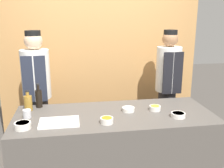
# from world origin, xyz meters

# --- Properties ---
(cabinet_wall) EXTENTS (2.86, 0.18, 2.40)m
(cabinet_wall) POSITION_xyz_m (0.00, 1.29, 1.20)
(cabinet_wall) COLOR #B7844C
(cabinet_wall) RESTS_ON ground_plane
(counter) EXTENTS (2.06, 0.84, 0.93)m
(counter) POSITION_xyz_m (0.00, 0.00, 0.46)
(counter) COLOR #514C47
(counter) RESTS_ON ground_plane
(sauce_bowl_green) EXTENTS (0.13, 0.13, 0.04)m
(sauce_bowl_green) POSITION_xyz_m (0.16, 0.06, 0.95)
(sauce_bowl_green) COLOR silver
(sauce_bowl_green) RESTS_ON counter
(sauce_bowl_brown) EXTENTS (0.14, 0.14, 0.05)m
(sauce_bowl_brown) POSITION_xyz_m (0.62, -0.18, 0.95)
(sauce_bowl_brown) COLOR silver
(sauce_bowl_brown) RESTS_ON counter
(sauce_bowl_orange) EXTENTS (0.12, 0.12, 0.06)m
(sauce_bowl_orange) POSITION_xyz_m (-0.11, -0.22, 0.96)
(sauce_bowl_orange) COLOR silver
(sauce_bowl_orange) RESTS_ON counter
(sauce_bowl_purple) EXTENTS (0.15, 0.15, 0.06)m
(sauce_bowl_purple) POSITION_xyz_m (-0.88, -0.22, 0.96)
(sauce_bowl_purple) COLOR silver
(sauce_bowl_purple) RESTS_ON counter
(sauce_bowl_yellow) EXTENTS (0.12, 0.12, 0.05)m
(sauce_bowl_yellow) POSITION_xyz_m (0.45, 0.04, 0.96)
(sauce_bowl_yellow) COLOR silver
(sauce_bowl_yellow) RESTS_ON counter
(cutting_board) EXTENTS (0.38, 0.25, 0.02)m
(cutting_board) POSITION_xyz_m (-0.56, -0.15, 0.94)
(cutting_board) COLOR white
(cutting_board) RESTS_ON counter
(bottle_soy) EXTENTS (0.07, 0.07, 0.27)m
(bottle_soy) POSITION_xyz_m (-0.80, 0.34, 1.03)
(bottle_soy) COLOR black
(bottle_soy) RESTS_ON counter
(bottle_vinegar) EXTENTS (0.09, 0.09, 0.22)m
(bottle_vinegar) POSITION_xyz_m (-0.90, 0.25, 1.02)
(bottle_vinegar) COLOR olive
(bottle_vinegar) RESTS_ON counter
(cup_steel) EXTENTS (0.08, 0.08, 0.08)m
(cup_steel) POSITION_xyz_m (-0.88, 0.05, 0.97)
(cup_steel) COLOR #B7B7BC
(cup_steel) RESTS_ON counter
(chef_left) EXTENTS (0.35, 0.35, 1.74)m
(chef_left) POSITION_xyz_m (-0.86, 0.76, 0.95)
(chef_left) COLOR #28282D
(chef_left) RESTS_ON ground_plane
(chef_right) EXTENTS (0.33, 0.33, 1.74)m
(chef_right) POSITION_xyz_m (0.86, 0.76, 0.95)
(chef_right) COLOR #28282D
(chef_right) RESTS_ON ground_plane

